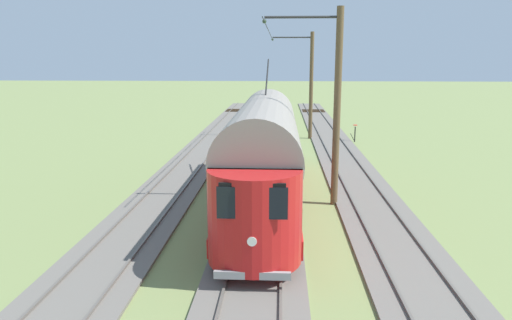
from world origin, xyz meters
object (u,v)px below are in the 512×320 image
object	(u,v)px
catenary_pole_foreground	(310,84)
switch_stand	(355,132)
catenary_pole_mid_near	(335,105)
vintage_streetcar	(264,150)

from	to	relation	value
catenary_pole_foreground	switch_stand	bearing A→B (deg)	156.42
switch_stand	catenary_pole_mid_near	bearing A→B (deg)	78.17
switch_stand	catenary_pole_foreground	bearing A→B (deg)	-23.58
vintage_streetcar	catenary_pole_foreground	distance (m)	17.15
catenary_pole_foreground	switch_stand	distance (m)	4.86
catenary_pole_foreground	catenary_pole_mid_near	size ratio (longest dim) A/B	1.00
catenary_pole_foreground	switch_stand	size ratio (longest dim) A/B	6.31
vintage_streetcar	switch_stand	bearing A→B (deg)	-111.25
catenary_pole_foreground	catenary_pole_mid_near	bearing A→B (deg)	90.00
vintage_streetcar	catenary_pole_foreground	xyz separation A→B (m)	(-2.80, -16.82, 1.82)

